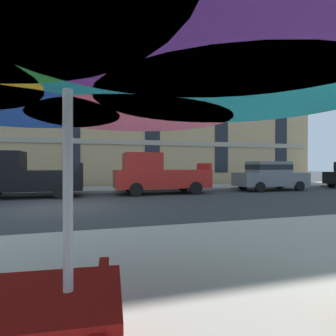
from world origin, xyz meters
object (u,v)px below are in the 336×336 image
pickup_red (158,175)px  patio_umbrella (67,57)px  pickup_black_midblock (21,176)px  sedan_gray (270,175)px

pickup_red → patio_umbrella: patio_umbrella is taller
pickup_black_midblock → patio_umbrella: bearing=-77.4°
sedan_gray → patio_umbrella: patio_umbrella is taller
pickup_red → patio_umbrella: size_ratio=1.23×
pickup_black_midblock → pickup_red: size_ratio=1.00×
pickup_red → patio_umbrella: 13.31m
pickup_black_midblock → patio_umbrella: patio_umbrella is taller
pickup_black_midblock → pickup_red: same height
pickup_black_midblock → pickup_red: 6.65m
pickup_black_midblock → pickup_red: bearing=0.0°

